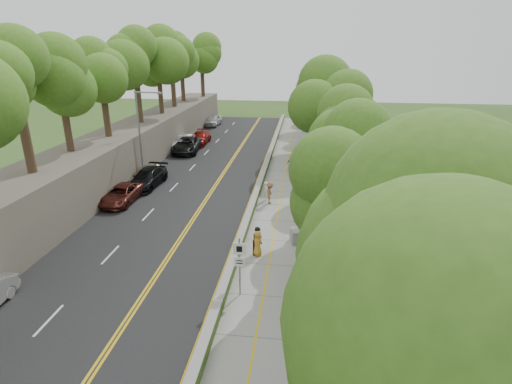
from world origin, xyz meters
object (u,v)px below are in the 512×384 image
(concrete_block, at_px, (301,236))
(person_far, at_px, (292,163))
(streetlight, at_px, (142,129))
(car_2, at_px, (121,194))
(painter_0, at_px, (258,243))
(construction_barrel, at_px, (307,150))
(signpost, at_px, (240,261))

(concrete_block, height_order, person_far, person_far)
(streetlight, height_order, car_2, streetlight)
(streetlight, height_order, painter_0, streetlight)
(streetlight, distance_m, concrete_block, 18.61)
(car_2, bearing_deg, person_far, 37.58)
(construction_barrel, distance_m, painter_0, 23.86)
(signpost, relative_size, painter_0, 1.97)
(painter_0, xyz_separation_m, person_far, (1.35, 16.78, 0.03))
(concrete_block, bearing_deg, person_far, 94.48)
(signpost, relative_size, construction_barrel, 3.53)
(car_2, height_order, person_far, person_far)
(streetlight, relative_size, painter_0, 5.08)
(person_far, bearing_deg, signpost, 73.30)
(streetlight, xyz_separation_m, person_far, (13.26, 3.78, -3.78))
(streetlight, height_order, person_far, streetlight)
(construction_barrel, bearing_deg, concrete_block, -90.91)
(construction_barrel, relative_size, painter_0, 0.56)
(car_2, bearing_deg, concrete_block, -19.11)
(signpost, xyz_separation_m, car_2, (-11.18, 11.09, -1.26))
(concrete_block, relative_size, painter_0, 0.81)
(car_2, xyz_separation_m, person_far, (12.93, 9.70, 0.16))
(painter_0, bearing_deg, concrete_block, -67.44)
(construction_barrel, bearing_deg, streetlight, -144.10)
(streetlight, xyz_separation_m, signpost, (11.51, -17.02, -2.68))
(construction_barrel, bearing_deg, painter_0, -96.86)
(signpost, distance_m, concrete_block, 6.84)
(streetlight, bearing_deg, car_2, -86.79)
(streetlight, bearing_deg, painter_0, -47.50)
(signpost, distance_m, construction_barrel, 27.93)
(construction_barrel, xyz_separation_m, person_far, (-1.50, -6.91, 0.37))
(signpost, height_order, concrete_block, signpost)
(painter_0, bearing_deg, person_far, -20.63)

